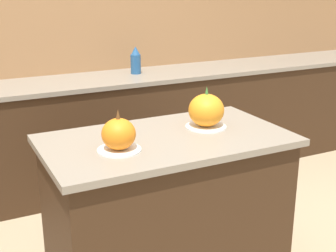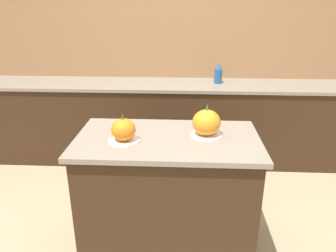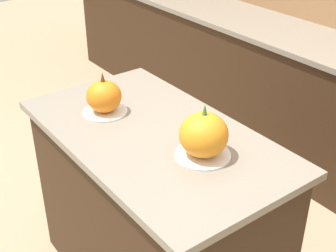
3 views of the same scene
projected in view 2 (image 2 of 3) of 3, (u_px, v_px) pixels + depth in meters
name	position (u px, v px, depth m)	size (l,w,h in m)	color
ground_plane	(168.00, 244.00, 2.57)	(12.00, 12.00, 0.00)	tan
wall_back	(176.00, 49.00, 3.82)	(8.00, 0.06, 2.50)	#9E7047
kitchen_island	(168.00, 194.00, 2.41)	(1.27, 0.71, 0.91)	#382314
back_counter	(174.00, 122.00, 3.79)	(6.00, 0.60, 0.92)	#382314
pumpkin_cake_left	(123.00, 130.00, 2.16)	(0.21, 0.21, 0.20)	white
pumpkin_cake_right	(206.00, 123.00, 2.25)	(0.22, 0.22, 0.23)	white
bottle_tall	(218.00, 73.00, 3.61)	(0.09, 0.09, 0.23)	#235184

